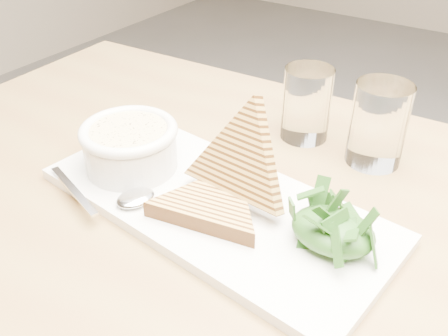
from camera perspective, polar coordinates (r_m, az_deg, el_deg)
The scene contains 14 objects.
table_top at distance 0.61m, azimuth 2.31°, elevation -8.22°, with size 1.18×0.79×0.04m, color olive.
table_leg_bl at distance 1.32m, azimuth -10.29°, elevation -2.86°, with size 0.06×0.06×0.69m, color olive.
platter at distance 0.62m, azimuth -1.03°, elevation -4.16°, with size 0.44×0.20×0.01m, color white.
soup_bowl at distance 0.67m, azimuth -10.60°, elevation 1.91°, with size 0.12×0.12×0.05m, color white.
soup at distance 0.66m, azimuth -10.86°, elevation 4.06°, with size 0.10×0.10×0.01m, color beige.
bowl_rim at distance 0.66m, azimuth -10.88°, elevation 4.22°, with size 0.13×0.13×0.01m, color white.
sandwich_flat at distance 0.59m, azimuth -1.38°, elevation -4.22°, with size 0.16×0.16×0.02m, color #B98D43, non-canonical shape.
sandwich_lean at distance 0.59m, azimuth 1.89°, elevation 0.77°, with size 0.16×0.16×0.09m, color #B98D43, non-canonical shape.
salad_base at distance 0.55m, azimuth 12.34°, elevation -7.03°, with size 0.09×0.07×0.04m, color #164512.
arugula_pile at distance 0.55m, azimuth 12.45°, elevation -6.31°, with size 0.11×0.10×0.05m, color #30561D, non-canonical shape.
spoon_bowl at distance 0.62m, azimuth -10.07°, elevation -3.39°, with size 0.04×0.05×0.01m, color silver.
spoon_handle at distance 0.65m, azimuth -16.81°, elevation -2.44°, with size 0.12×0.01×0.00m, color silver.
glass_near at distance 0.76m, azimuth 9.42°, elevation 7.25°, with size 0.07×0.07×0.11m, color white.
glass_far at distance 0.71m, azimuth 17.24°, elevation 4.78°, with size 0.08×0.08×0.12m, color white.
Camera 1 is at (-0.01, -0.61, 1.12)m, focal length 40.00 mm.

